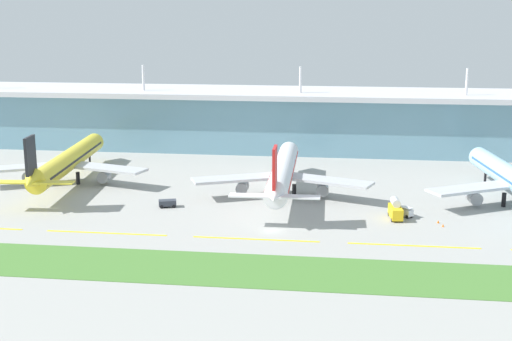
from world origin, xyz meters
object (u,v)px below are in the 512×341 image
airliner_middle (283,172)px  fuel_truck (396,210)px  pushback_tug (167,203)px  airliner_near (68,161)px  baggage_cart (406,212)px  safety_cone_left_wingtip (438,222)px  safety_cone_right_wingtip (443,225)px

airliner_middle → fuel_truck: 34.27m
pushback_tug → fuel_truck: size_ratio=0.66×
airliner_near → baggage_cart: 97.30m
safety_cone_left_wingtip → fuel_truck: bearing=166.2°
fuel_truck → airliner_middle: bearing=148.2°
pushback_tug → fuel_truck: fuel_truck is taller
pushback_tug → safety_cone_left_wingtip: bearing=-4.5°
airliner_middle → safety_cone_left_wingtip: airliner_middle is taller
airliner_near → fuel_truck: airliner_near is taller
airliner_near → safety_cone_right_wingtip: bearing=-16.0°
airliner_near → airliner_middle: 63.39m
fuel_truck → pushback_tug: bearing=177.2°
airliner_near → airliner_middle: bearing=-5.6°
safety_cone_left_wingtip → pushback_tug: bearing=175.5°
airliner_near → safety_cone_right_wingtip: 106.90m
safety_cone_right_wingtip → baggage_cart: bearing=138.8°
fuel_truck → safety_cone_left_wingtip: (9.84, -2.42, -1.91)m
safety_cone_left_wingtip → airliner_middle: bearing=152.3°
pushback_tug → safety_cone_right_wingtip: 68.13m
safety_cone_left_wingtip → safety_cone_right_wingtip: 2.96m
airliner_middle → pushback_tug: 32.38m
airliner_near → airliner_middle: size_ratio=1.02×
safety_cone_left_wingtip → safety_cone_right_wingtip: (0.75, -2.86, 0.00)m
airliner_middle → safety_cone_left_wingtip: bearing=-27.7°
baggage_cart → safety_cone_right_wingtip: bearing=-41.2°
baggage_cart → safety_cone_left_wingtip: 8.45m
pushback_tug → baggage_cart: (59.61, -1.06, 0.16)m
safety_cone_right_wingtip → safety_cone_left_wingtip: bearing=104.7°
safety_cone_left_wingtip → baggage_cart: bearing=150.2°
pushback_tug → safety_cone_right_wingtip: bearing=-6.8°
airliner_near → safety_cone_right_wingtip: airliner_near is taller
airliner_near → fuel_truck: 95.20m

